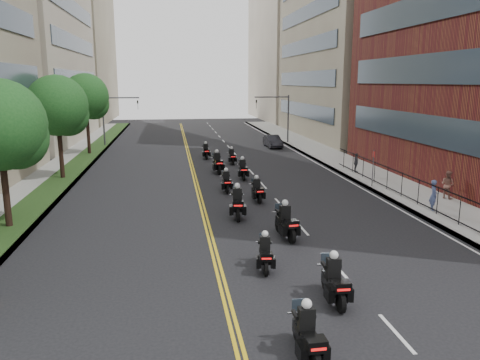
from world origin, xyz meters
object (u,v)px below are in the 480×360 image
object	(u,v)px
motorcycle_8	(217,164)
pedestrian_a	(434,195)
motorcycle_3	(286,223)
pedestrian_b	(448,185)
motorcycle_4	(237,204)
motorcycle_5	(257,191)
motorcycle_0	(307,336)
motorcycle_7	(243,170)
parked_sedan	(273,141)
motorcycle_2	(265,254)
pedestrian_c	(356,163)
motorcycle_9	(232,157)
motorcycle_6	(226,182)
motorcycle_10	(206,152)
motorcycle_1	(334,282)

from	to	relation	value
motorcycle_8	pedestrian_a	bearing A→B (deg)	-55.86
motorcycle_3	pedestrian_b	size ratio (longest dim) A/B	1.43
motorcycle_4	motorcycle_5	bearing A→B (deg)	68.90
motorcycle_0	motorcycle_7	xyz separation A→B (m)	(1.84, 23.22, 0.02)
motorcycle_8	parked_sedan	world-z (taller)	motorcycle_8
motorcycle_3	motorcycle_5	distance (m)	6.96
motorcycle_2	motorcycle_7	distance (m)	17.24
pedestrian_c	parked_sedan	bearing A→B (deg)	24.71
motorcycle_9	pedestrian_c	xyz separation A→B (m)	(9.07, -6.10, 0.29)
motorcycle_6	pedestrian_a	distance (m)	12.72
motorcycle_9	motorcycle_6	bearing A→B (deg)	-100.58
motorcycle_2	motorcycle_10	size ratio (longest dim) A/B	0.94
motorcycle_4	motorcycle_3	bearing A→B (deg)	-58.48
motorcycle_4	motorcycle_7	bearing A→B (deg)	85.59
motorcycle_4	pedestrian_a	size ratio (longest dim) A/B	1.47
motorcycle_0	motorcycle_8	distance (m)	25.88
motorcycle_1	motorcycle_8	world-z (taller)	motorcycle_8
motorcycle_3	pedestrian_a	xyz separation A→B (m)	(9.16, 3.02, 0.29)
motorcycle_1	motorcycle_10	distance (m)	30.09
motorcycle_2	motorcycle_5	world-z (taller)	motorcycle_5
motorcycle_6	motorcycle_1	bearing A→B (deg)	-83.65
motorcycle_0	motorcycle_6	size ratio (longest dim) A/B	1.03
motorcycle_4	pedestrian_a	bearing A→B (deg)	2.50
motorcycle_3	parked_sedan	world-z (taller)	motorcycle_3
motorcycle_8	parked_sedan	xyz separation A→B (m)	(7.55, 13.76, -0.08)
pedestrian_c	motorcycle_5	bearing A→B (deg)	141.20
motorcycle_6	motorcycle_8	size ratio (longest dim) A/B	0.85
motorcycle_1	motorcycle_4	world-z (taller)	motorcycle_4
motorcycle_9	motorcycle_10	distance (m)	3.84
pedestrian_c	motorcycle_2	bearing A→B (deg)	161.75
motorcycle_0	pedestrian_a	bearing A→B (deg)	48.06
motorcycle_2	motorcycle_4	distance (m)	7.17
motorcycle_1	motorcycle_3	bearing A→B (deg)	92.39
motorcycle_3	motorcycle_6	bearing A→B (deg)	92.99
motorcycle_3	motorcycle_8	distance (m)	16.39
motorcycle_4	pedestrian_b	size ratio (longest dim) A/B	1.47
motorcycle_9	parked_sedan	distance (m)	11.45
motorcycle_3	motorcycle_4	xyz separation A→B (m)	(-1.76, 3.67, 0.02)
motorcycle_5	motorcycle_4	bearing A→B (deg)	-119.21
motorcycle_2	parked_sedan	world-z (taller)	motorcycle_2
motorcycle_1	motorcycle_10	size ratio (longest dim) A/B	1.06
motorcycle_7	motorcycle_2	bearing A→B (deg)	-94.06
motorcycle_1	motorcycle_6	bearing A→B (deg)	97.99
motorcycle_1	pedestrian_a	bearing A→B (deg)	48.44
motorcycle_6	motorcycle_9	xyz separation A→B (m)	(1.73, 10.51, -0.02)
motorcycle_0	pedestrian_b	world-z (taller)	pedestrian_b
motorcycle_1	parked_sedan	distance (m)	37.09
motorcycle_4	motorcycle_9	xyz separation A→B (m)	(1.85, 16.58, -0.13)
motorcycle_4	motorcycle_7	distance (m)	10.15
motorcycle_4	pedestrian_a	distance (m)	10.95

